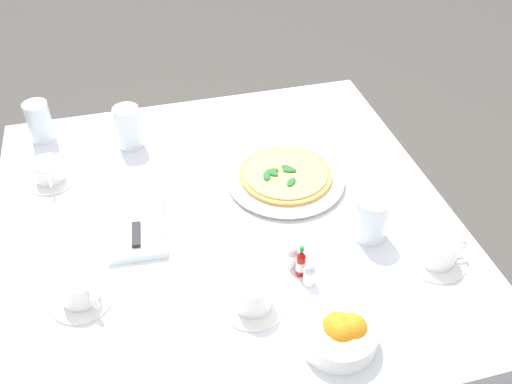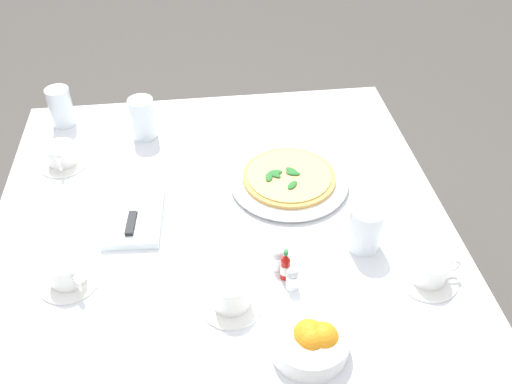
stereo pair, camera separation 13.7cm
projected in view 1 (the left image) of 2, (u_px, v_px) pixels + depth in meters
ground_plane at (233, 383)px, 1.82m from camera, size 8.00×8.00×0.00m
dining_table at (226, 255)px, 1.42m from camera, size 1.08×1.08×0.75m
pizza_plate at (286, 178)px, 1.43m from camera, size 0.30×0.30×0.02m
pizza at (286, 174)px, 1.42m from camera, size 0.24×0.24×0.02m
coffee_cup_far_right at (438, 253)px, 1.21m from camera, size 0.13×0.13×0.06m
coffee_cup_back_corner at (251, 296)px, 1.11m from camera, size 0.13×0.13×0.07m
coffee_cup_left_edge at (49, 172)px, 1.42m from camera, size 0.13×0.13×0.06m
coffee_cup_right_edge at (80, 291)px, 1.13m from camera, size 0.13×0.13×0.06m
water_glass_far_left at (40, 123)px, 1.55m from camera, size 0.07×0.07×0.11m
water_glass_near_left at (129, 130)px, 1.52m from camera, size 0.07×0.07×0.12m
water_glass_center_back at (371, 220)px, 1.26m from camera, size 0.08×0.08×0.11m
napkin_folded at (137, 225)px, 1.30m from camera, size 0.23×0.15×0.02m
dinner_knife at (136, 220)px, 1.29m from camera, size 0.20×0.04×0.01m
citrus_bowl at (340, 332)px, 1.05m from camera, size 0.15×0.15×0.07m
hot_sauce_bottle at (301, 263)px, 1.18m from camera, size 0.02×0.02×0.08m
salt_shaker at (292, 257)px, 1.20m from camera, size 0.03×0.03×0.06m
pepper_shaker at (309, 275)px, 1.16m from camera, size 0.03×0.03×0.06m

